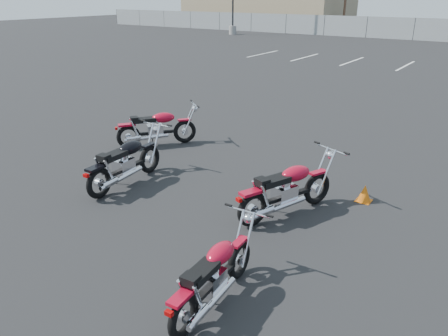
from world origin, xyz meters
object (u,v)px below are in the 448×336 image
Objects in this scene: motorcycle_front_red at (157,128)px; motorcycle_rear_red at (214,275)px; motorcycle_third_red at (287,190)px; motorcycle_second_black at (125,162)px.

motorcycle_rear_red is at bearing -41.06° from motorcycle_front_red.
motorcycle_front_red is at bearing 138.94° from motorcycle_rear_red.
motorcycle_front_red is 0.90× the size of motorcycle_third_red.
motorcycle_third_red is at bearing 97.55° from motorcycle_rear_red.
motorcycle_rear_red is (0.36, -2.71, -0.06)m from motorcycle_third_red.
motorcycle_front_red is 4.80m from motorcycle_third_red.
motorcycle_third_red is 1.12× the size of motorcycle_rear_red.
motorcycle_second_black reaches higher than motorcycle_rear_red.
motorcycle_third_red is at bearing -18.89° from motorcycle_front_red.
motorcycle_front_red is 0.88× the size of motorcycle_second_black.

